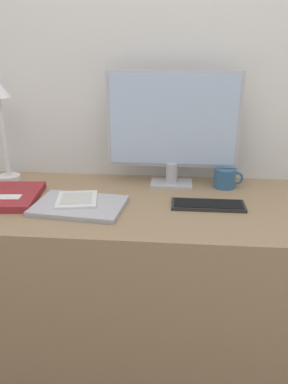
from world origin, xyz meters
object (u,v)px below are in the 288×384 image
object	(u,v)px
keyboard	(208,205)
desk_lamp	(0,109)
ereader	(77,199)
coffee_mug	(225,178)
laptop	(79,206)
monitor	(173,125)
notebook	(9,196)

from	to	relation	value
keyboard	desk_lamp	size ratio (longest dim) A/B	0.62
ereader	coffee_mug	size ratio (longest dim) A/B	1.48
keyboard	laptop	size ratio (longest dim) A/B	0.78
monitor	ereader	size ratio (longest dim) A/B	2.98
laptop	coffee_mug	bearing A→B (deg)	25.89
notebook	monitor	bearing A→B (deg)	19.68
desk_lamp	notebook	xyz separation A→B (m)	(0.10, -0.22, -0.29)
desk_lamp	notebook	size ratio (longest dim) A/B	1.53
keyboard	laptop	bearing A→B (deg)	-173.36
keyboard	desk_lamp	world-z (taller)	desk_lamp
laptop	ereader	xyz separation A→B (m)	(-0.02, 0.03, 0.01)
keyboard	coffee_mug	world-z (taller)	coffee_mug
desk_lamp	ereader	bearing A→B (deg)	-34.16
keyboard	notebook	size ratio (longest dim) A/B	0.95
monitor	coffee_mug	distance (m)	0.31
desk_lamp	laptop	bearing A→B (deg)	-35.68
ereader	monitor	bearing A→B (deg)	35.96
monitor	keyboard	size ratio (longest dim) A/B	1.99
ereader	desk_lamp	size ratio (longest dim) A/B	0.42
laptop	desk_lamp	bearing A→B (deg)	144.32
monitor	desk_lamp	bearing A→B (deg)	179.87
keyboard	notebook	world-z (taller)	notebook
laptop	desk_lamp	world-z (taller)	desk_lamp
monitor	notebook	xyz separation A→B (m)	(-0.61, -0.22, -0.24)
coffee_mug	notebook	bearing A→B (deg)	-165.77
monitor	coffee_mug	world-z (taller)	monitor
coffee_mug	laptop	bearing A→B (deg)	-154.11
ereader	laptop	bearing A→B (deg)	-59.21
keyboard	desk_lamp	distance (m)	0.93
laptop	desk_lamp	xyz separation A→B (m)	(-0.38, 0.28, 0.30)
coffee_mug	monitor	bearing A→B (deg)	178.05
notebook	coffee_mug	xyz separation A→B (m)	(0.84, 0.21, 0.03)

